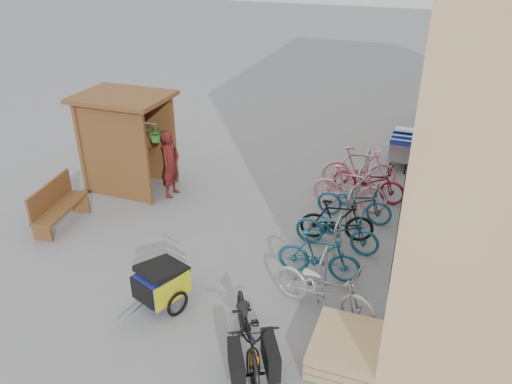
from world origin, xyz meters
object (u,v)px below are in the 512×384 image
(bike_1, at_px, (319,256))
(bike_3, at_px, (337,220))
(bike_5, at_px, (350,188))
(bike_6, at_px, (369,181))
(pallet_stack, at_px, (346,349))
(bike_0, at_px, (324,288))
(bike_2, at_px, (337,229))
(child_trailer, at_px, (161,282))
(bike_7, at_px, (359,168))
(shopping_carts, at_px, (402,144))
(cargo_bike, at_px, (249,333))
(person_kiosk, at_px, (170,164))
(bench, at_px, (57,205))
(kiosk, at_px, (123,129))
(bike_4, at_px, (354,202))

(bike_1, bearing_deg, bike_3, -2.23)
(bike_5, distance_m, bike_6, 0.75)
(pallet_stack, height_order, bike_0, bike_0)
(bike_2, xyz_separation_m, bike_6, (0.26, 2.43, 0.01))
(child_trailer, height_order, bike_7, bike_7)
(bike_0, bearing_deg, child_trailer, 122.10)
(shopping_carts, relative_size, cargo_bike, 0.74)
(bike_1, relative_size, bike_7, 0.85)
(pallet_stack, bearing_deg, shopping_carts, 90.00)
(person_kiosk, bearing_deg, bike_2, -101.83)
(bench, xyz_separation_m, bike_6, (6.17, 3.61, -0.04))
(shopping_carts, xyz_separation_m, child_trailer, (-3.23, -7.54, -0.11))
(bench, xyz_separation_m, bike_3, (5.84, 1.53, -0.05))
(kiosk, distance_m, shopping_carts, 7.43)
(bike_1, relative_size, bike_3, 1.03)
(pallet_stack, height_order, bike_4, bike_4)
(bike_2, height_order, bike_5, bike_5)
(bike_7, bearing_deg, bike_1, 166.88)
(child_trailer, xyz_separation_m, bike_4, (2.57, 4.03, -0.02))
(pallet_stack, relative_size, shopping_carts, 0.78)
(pallet_stack, relative_size, child_trailer, 0.82)
(bike_2, bearing_deg, bike_7, 4.82)
(pallet_stack, bearing_deg, bike_3, 104.51)
(bike_0, xyz_separation_m, bike_7, (-0.26, 4.85, 0.06))
(shopping_carts, bearing_deg, pallet_stack, -90.00)
(bike_2, relative_size, bike_7, 0.94)
(kiosk, distance_m, bike_6, 6.05)
(bike_5, height_order, bike_6, bike_5)
(bike_4, bearing_deg, bike_2, 179.94)
(person_kiosk, distance_m, bike_4, 4.42)
(bench, relative_size, shopping_carts, 1.06)
(bike_5, bearing_deg, child_trailer, 155.71)
(child_trailer, height_order, bike_4, bike_4)
(cargo_bike, bearing_deg, bike_2, 50.49)
(child_trailer, bearing_deg, bike_6, 82.50)
(bike_4, xyz_separation_m, bike_6, (0.14, 1.13, 0.02))
(pallet_stack, xyz_separation_m, bike_1, (-0.88, 1.87, 0.26))
(bike_3, bearing_deg, cargo_bike, 160.59)
(person_kiosk, distance_m, bike_0, 5.35)
(child_trailer, bearing_deg, kiosk, 149.80)
(shopping_carts, relative_size, bike_0, 0.81)
(shopping_carts, bearing_deg, bike_7, -113.28)
(cargo_bike, relative_size, bike_3, 1.35)
(bike_1, distance_m, bike_5, 2.80)
(bench, xyz_separation_m, child_trailer, (3.46, -1.55, -0.04))
(child_trailer, relative_size, bike_1, 0.93)
(person_kiosk, height_order, bike_5, person_kiosk)
(child_trailer, height_order, bike_2, bike_2)
(bike_1, bearing_deg, bike_2, -6.71)
(bench, height_order, bike_4, bench)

